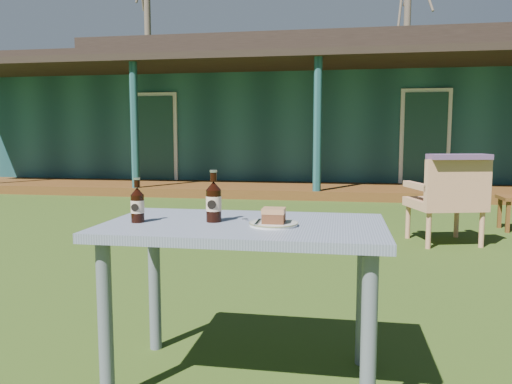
% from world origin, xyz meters
% --- Properties ---
extents(ground, '(80.00, 80.00, 0.00)m').
position_xyz_m(ground, '(0.00, 0.00, 0.00)').
color(ground, '#334916').
extents(pavilion, '(15.80, 8.30, 3.45)m').
position_xyz_m(pavilion, '(-0.00, 9.39, 1.61)').
color(pavilion, '#1C4749').
rests_on(pavilion, ground).
extents(tree_left, '(0.28, 0.28, 10.50)m').
position_xyz_m(tree_left, '(-8.00, 17.50, 5.25)').
color(tree_left, brown).
rests_on(tree_left, ground).
extents(tree_mid, '(0.28, 0.28, 9.50)m').
position_xyz_m(tree_mid, '(3.00, 18.50, 4.75)').
color(tree_mid, brown).
rests_on(tree_mid, ground).
extents(cafe_table, '(1.20, 0.70, 0.72)m').
position_xyz_m(cafe_table, '(0.00, -1.60, 0.62)').
color(cafe_table, slate).
rests_on(cafe_table, ground).
extents(plate, '(0.20, 0.20, 0.01)m').
position_xyz_m(plate, '(0.13, -1.65, 0.73)').
color(plate, silver).
rests_on(plate, cafe_table).
extents(cake_slice, '(0.09, 0.09, 0.06)m').
position_xyz_m(cake_slice, '(0.14, -1.66, 0.77)').
color(cake_slice, '#57301C').
rests_on(cake_slice, plate).
extents(fork, '(0.02, 0.14, 0.00)m').
position_xyz_m(fork, '(0.07, -1.66, 0.74)').
color(fork, silver).
rests_on(fork, plate).
extents(cola_bottle_near, '(0.07, 0.07, 0.23)m').
position_xyz_m(cola_bottle_near, '(-0.14, -1.60, 0.81)').
color(cola_bottle_near, black).
rests_on(cola_bottle_near, cafe_table).
extents(cola_bottle_far, '(0.06, 0.06, 0.19)m').
position_xyz_m(cola_bottle_far, '(-0.46, -1.67, 0.80)').
color(cola_bottle_far, black).
rests_on(cola_bottle_far, cafe_table).
extents(bottle_cap, '(0.03, 0.03, 0.01)m').
position_xyz_m(bottle_cap, '(-0.01, -1.55, 0.72)').
color(bottle_cap, silver).
rests_on(bottle_cap, cafe_table).
extents(armchair_left, '(0.78, 0.75, 0.87)m').
position_xyz_m(armchair_left, '(1.47, 1.53, 0.49)').
color(armchair_left, tan).
rests_on(armchair_left, ground).
extents(floral_throw, '(0.61, 0.36, 0.05)m').
position_xyz_m(floral_throw, '(1.52, 1.36, 0.89)').
color(floral_throw, '#614269').
rests_on(floral_throw, armchair_left).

